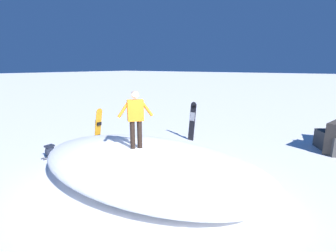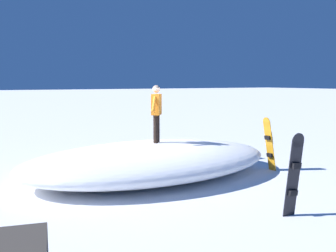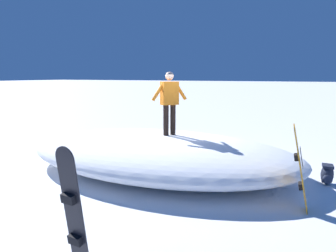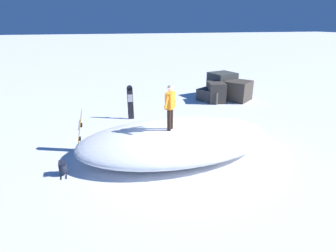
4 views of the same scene
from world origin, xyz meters
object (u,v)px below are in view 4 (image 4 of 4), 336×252
(backpack_near, at_px, (63,168))
(snowboard_primary_upright, at_px, (130,102))
(snowboard_secondary_upright, at_px, (80,130))
(snowboarder_standing, at_px, (170,105))

(backpack_near, bearing_deg, snowboard_primary_upright, 58.56)
(snowboard_primary_upright, distance_m, snowboard_secondary_upright, 4.01)
(snowboarder_standing, bearing_deg, snowboard_primary_upright, 99.43)
(snowboard_primary_upright, distance_m, backpack_near, 5.80)
(snowboard_secondary_upright, distance_m, backpack_near, 1.92)
(snowboarder_standing, height_order, snowboard_secondary_upright, snowboarder_standing)
(snowboard_primary_upright, relative_size, backpack_near, 3.18)
(snowboarder_standing, distance_m, backpack_near, 4.11)
(snowboard_primary_upright, xyz_separation_m, snowboard_secondary_upright, (-2.43, -3.20, -0.04))
(snowboard_primary_upright, height_order, snowboard_secondary_upright, snowboard_primary_upright)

